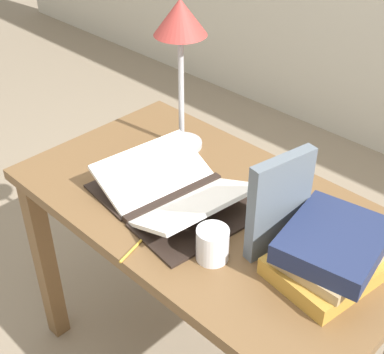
# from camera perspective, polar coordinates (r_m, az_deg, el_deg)

# --- Properties ---
(reading_desk) EXTENTS (1.17, 0.67, 0.77)m
(reading_desk) POSITION_cam_1_polar(r_m,az_deg,el_deg) (1.62, 1.97, -6.29)
(reading_desk) COLOR brown
(reading_desk) RESTS_ON ground_plane
(open_book) EXTENTS (0.48, 0.40, 0.09)m
(open_book) POSITION_cam_1_polar(r_m,az_deg,el_deg) (1.53, -1.94, -1.69)
(open_book) COLOR black
(open_book) RESTS_ON reading_desk
(book_stack_tall) EXTENTS (0.26, 0.31, 0.13)m
(book_stack_tall) POSITION_cam_1_polar(r_m,az_deg,el_deg) (1.33, 14.72, -7.82)
(book_stack_tall) COLOR #BC8933
(book_stack_tall) RESTS_ON reading_desk
(book_standing_upright) EXTENTS (0.07, 0.19, 0.27)m
(book_standing_upright) POSITION_cam_1_polar(r_m,az_deg,el_deg) (1.33, 9.29, -2.88)
(book_standing_upright) COLOR slate
(book_standing_upright) RESTS_ON reading_desk
(reading_lamp) EXTENTS (0.16, 0.16, 0.49)m
(reading_lamp) POSITION_cam_1_polar(r_m,az_deg,el_deg) (1.63, -1.24, 15.10)
(reading_lamp) COLOR #ADADB2
(reading_lamp) RESTS_ON reading_desk
(coffee_mug) EXTENTS (0.08, 0.11, 0.09)m
(coffee_mug) POSITION_cam_1_polar(r_m,az_deg,el_deg) (1.34, 2.24, -7.13)
(coffee_mug) COLOR white
(coffee_mug) RESTS_ON reading_desk
(pencil) EXTENTS (0.04, 0.15, 0.01)m
(pencil) POSITION_cam_1_polar(r_m,az_deg,el_deg) (1.41, -5.86, -7.18)
(pencil) COLOR gold
(pencil) RESTS_ON reading_desk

